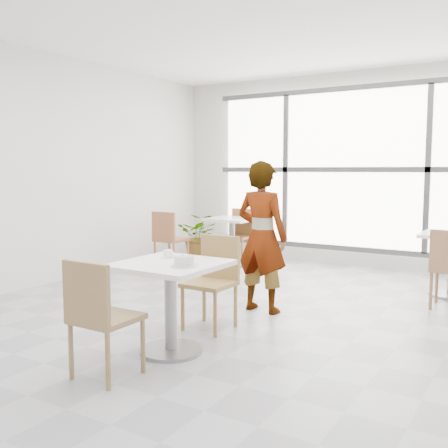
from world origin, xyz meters
The scene contains 15 objects.
floor centered at (0.00, 0.00, 0.00)m, with size 7.00×7.00×0.00m, color #9E9EA5.
ceiling centered at (0.00, 0.00, 3.00)m, with size 7.00×7.00×0.00m, color white.
wall_back centered at (0.00, 3.50, 1.50)m, with size 6.00×6.00×0.00m, color silver.
wall_left centered at (-3.00, 0.00, 1.50)m, with size 7.00×7.00×0.00m, color silver.
window centered at (0.00, 3.44, 1.50)m, with size 4.60×0.07×2.52m.
main_table centered at (-0.06, -1.03, 0.52)m, with size 0.80×0.80×0.75m.
chair_near centered at (-0.15, -1.75, 0.50)m, with size 0.42×0.42×0.87m.
chair_far centered at (-0.13, -0.26, 0.50)m, with size 0.42×0.42×0.87m.
oatmeal_bowl centered at (0.13, -1.11, 0.79)m, with size 0.21×0.21×0.09m.
coffee_cup centered at (-0.21, -0.87, 0.78)m, with size 0.16×0.13×0.07m.
person centered at (0.00, 0.46, 0.79)m, with size 0.58×0.38×1.59m, color black.
bg_table_left centered at (-1.60, 2.54, 0.49)m, with size 0.70×0.70×0.75m.
bg_chair_left_near centered at (-2.31, 1.82, 0.50)m, with size 0.42×0.42×0.87m.
bg_chair_left_far centered at (-1.60, 2.80, 0.50)m, with size 0.42×0.42×0.87m.
plant_left centered at (-2.45, 2.87, 0.38)m, with size 0.68×0.59×0.76m, color #467E46.
Camera 1 is at (2.45, -4.27, 1.49)m, focal length 40.96 mm.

